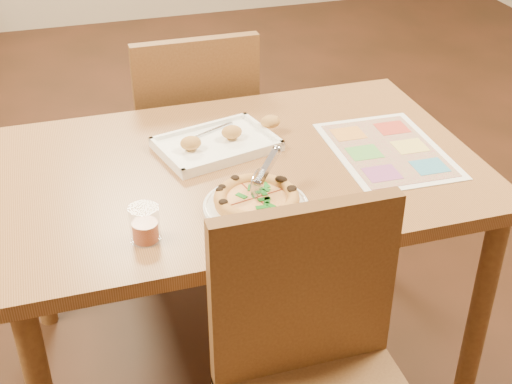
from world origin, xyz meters
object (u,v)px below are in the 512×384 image
object	(u,v)px
pizza	(257,199)
pizza_cutter	(264,172)
chair_far	(193,122)
appetizer_tray	(220,143)
dining_table	(240,191)
menu	(387,150)
glass_tumbler	(145,226)
plate	(256,207)
chair_near	(317,359)

from	to	relation	value
pizza	pizza_cutter	world-z (taller)	pizza_cutter
chair_far	appetizer_tray	xyz separation A→B (m)	(-0.03, -0.49, 0.17)
dining_table	menu	distance (m)	0.43
chair_far	pizza	bearing A→B (deg)	88.78
chair_far	pizza_cutter	xyz separation A→B (m)	(0.01, -0.79, 0.23)
chair_far	pizza_cutter	size ratio (longest dim) A/B	4.11
chair_far	pizza_cutter	world-z (taller)	chair_far
pizza	glass_tumbler	world-z (taller)	glass_tumbler
pizza_cutter	glass_tumbler	distance (m)	0.33
dining_table	plate	xyz separation A→B (m)	(-0.02, -0.23, 0.09)
pizza	menu	size ratio (longest dim) A/B	0.51
appetizer_tray	menu	distance (m)	0.47
dining_table	chair_near	distance (m)	0.61
menu	glass_tumbler	bearing A→B (deg)	-162.54
glass_tumbler	appetizer_tray	bearing A→B (deg)	54.33
plate	appetizer_tray	distance (m)	0.33
plate	glass_tumbler	size ratio (longest dim) A/B	2.97
chair_near	plate	xyz separation A→B (m)	(-0.02, 0.38, 0.16)
chair_near	plate	size ratio (longest dim) A/B	1.81
chair_near	chair_far	world-z (taller)	same
chair_near	appetizer_tray	bearing A→B (deg)	92.16
glass_tumbler	plate	bearing A→B (deg)	9.74
chair_far	pizza	world-z (taller)	chair_far
pizza_cutter	plate	bearing A→B (deg)	-177.41
pizza_cutter	appetizer_tray	distance (m)	0.31
dining_table	glass_tumbler	bearing A→B (deg)	-137.76
pizza_cutter	appetizer_tray	xyz separation A→B (m)	(-0.04, 0.30, -0.07)
pizza	menu	world-z (taller)	pizza
pizza	menu	bearing A→B (deg)	21.30
dining_table	appetizer_tray	world-z (taller)	appetizer_tray
appetizer_tray	glass_tumbler	xyz separation A→B (m)	(-0.27, -0.38, 0.02)
appetizer_tray	chair_far	bearing A→B (deg)	86.89
appetizer_tray	chair_near	bearing A→B (deg)	-87.84
plate	glass_tumbler	bearing A→B (deg)	-170.26
chair_near	chair_far	size ratio (longest dim) A/B	1.00
chair_far	plate	bearing A→B (deg)	88.52
chair_near	glass_tumbler	bearing A→B (deg)	132.52
pizza_cutter	menu	size ratio (longest dim) A/B	0.27
chair_far	plate	xyz separation A→B (m)	(-0.02, -0.83, 0.16)
plate	pizza_cutter	bearing A→B (deg)	48.68
dining_table	glass_tumbler	distance (m)	0.43
plate	pizza	bearing A→B (deg)	64.57
pizza_cutter	chair_far	bearing A→B (deg)	44.73
pizza_cutter	pizza	bearing A→B (deg)	179.11
dining_table	pizza_cutter	distance (m)	0.25
chair_far	glass_tumbler	distance (m)	0.95
pizza_cutter	chair_near	bearing A→B (deg)	-137.65
appetizer_tray	glass_tumbler	bearing A→B (deg)	-125.67
dining_table	glass_tumbler	size ratio (longest dim) A/B	14.84
plate	menu	world-z (taller)	plate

